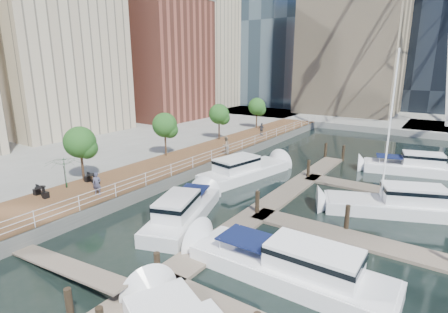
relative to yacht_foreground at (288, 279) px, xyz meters
name	(u,v)px	position (x,y,z in m)	size (l,w,h in m)	color
ground	(145,250)	(-8.02, -2.08, 0.00)	(520.00, 520.00, 0.00)	black
boardwalk	(189,161)	(-17.02, 12.92, 0.50)	(6.00, 60.00, 1.00)	brown
seawall	(212,166)	(-14.02, 12.92, 0.50)	(0.25, 60.00, 1.00)	#595954
land_inland	(48,134)	(-44.02, 12.92, 0.50)	(48.00, 90.00, 1.00)	gray
land_far	(403,99)	(-8.02, 99.92, 0.50)	(200.00, 114.00, 1.00)	gray
railing	(211,156)	(-14.12, 12.92, 1.52)	(0.10, 60.00, 1.05)	white
floating_docks	(335,215)	(-0.05, 7.90, 0.49)	(16.00, 34.00, 2.60)	#6D6051
midrise_condos	(116,45)	(-41.58, 24.74, 13.42)	(19.00, 67.00, 28.00)	#BCAD8E
street_trees	(165,125)	(-19.42, 11.92, 4.29)	(2.60, 42.60, 4.60)	#3F2B1C
cafe_tables	(16,201)	(-18.42, -4.08, 1.37)	(2.50, 13.70, 0.74)	black
yacht_foreground	(288,279)	(0.00, 0.00, 0.00)	(3.03, 11.32, 2.15)	white
pedestrian_near	(97,184)	(-15.61, 0.46, 1.87)	(0.64, 0.42, 1.74)	#494961
pedestrian_mid	(226,145)	(-14.52, 16.09, 1.96)	(0.93, 0.73, 1.92)	gray
pedestrian_far	(262,129)	(-16.04, 27.24, 1.87)	(1.02, 0.42, 1.73)	#343741
moored_yachts	(365,215)	(1.46, 10.22, 0.00)	(26.77, 35.69, 11.50)	white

